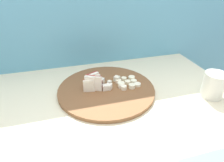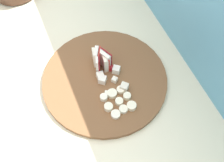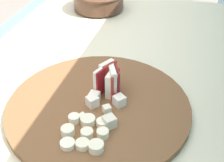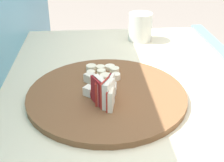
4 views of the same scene
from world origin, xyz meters
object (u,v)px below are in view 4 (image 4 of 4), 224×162
Objects in this scene: apple_wedge_fan at (104,92)px; apple_dice_pile at (100,86)px; cutting_board at (107,95)px; banana_slice_rows at (103,72)px; small_jar at (140,27)px.

apple_wedge_fan is 0.68× the size of apple_dice_pile.
apple_wedge_fan is (-0.05, 0.01, 0.04)m from cutting_board.
apple_dice_pile is at bearing 172.26° from banana_slice_rows.
apple_wedge_fan is at bearing 170.53° from cutting_board.
cutting_board is 0.09m from banana_slice_rows.
small_jar is at bearing -23.14° from apple_dice_pile.
apple_wedge_fan is at bearing -173.85° from apple_dice_pile.
cutting_board is at bearing -176.95° from banana_slice_rows.
small_jar is at bearing -26.86° from banana_slice_rows.
apple_dice_pile is at bearing 156.86° from small_jar.
small_jar is at bearing -20.38° from cutting_board.
banana_slice_rows is (0.14, -0.00, -0.02)m from apple_wedge_fan.
apple_wedge_fan is at bearing 178.53° from banana_slice_rows.
apple_dice_pile is at bearing 49.12° from cutting_board.
small_jar reaches higher than cutting_board.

